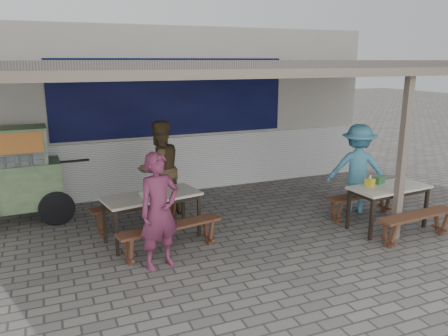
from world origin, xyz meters
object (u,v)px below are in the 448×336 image
(condiment_jar, at_px, (164,186))
(condiment_bowl, at_px, (144,194))
(bench_right_wall, at_px, (362,200))
(patron_right_table, at_px, (357,169))
(bench_right_street, at_px, (417,221))
(bench_left_street, at_px, (170,232))
(table_right, at_px, (389,191))
(patron_street_side, at_px, (159,211))
(tissue_box, at_px, (370,182))
(table_left, at_px, (152,200))
(patron_wall_side, at_px, (160,169))
(vendor_cart, at_px, (14,173))
(bench_left_wall, at_px, (137,208))
(donation_box, at_px, (379,180))

(condiment_jar, height_order, condiment_bowl, condiment_jar)
(bench_right_wall, xyz_separation_m, patron_right_table, (0.11, 0.32, 0.50))
(bench_right_street, relative_size, bench_right_wall, 1.00)
(bench_left_street, height_order, condiment_jar, condiment_jar)
(bench_left_street, relative_size, table_right, 1.15)
(patron_street_side, bearing_deg, tissue_box, -14.78)
(table_right, relative_size, bench_right_wall, 0.95)
(tissue_box, bearing_deg, table_left, 165.55)
(tissue_box, bearing_deg, patron_wall_side, 147.72)
(patron_right_table, height_order, tissue_box, patron_right_table)
(table_left, xyz_separation_m, vendor_cart, (-2.02, 1.62, 0.25))
(condiment_jar, distance_m, condiment_bowl, 0.47)
(table_left, distance_m, bench_right_street, 4.21)
(table_right, bearing_deg, table_left, 160.35)
(patron_street_side, height_order, condiment_bowl, patron_street_side)
(table_right, xyz_separation_m, condiment_bowl, (-3.94, 1.06, 0.10))
(patron_wall_side, height_order, condiment_jar, patron_wall_side)
(bench_left_wall, height_order, patron_right_table, patron_right_table)
(patron_street_side, distance_m, patron_wall_side, 2.10)
(table_left, height_order, bench_right_wall, table_left)
(condiment_jar, bearing_deg, patron_right_table, -6.36)
(bench_left_wall, xyz_separation_m, tissue_box, (3.64, -1.54, 0.47))
(patron_street_side, distance_m, donation_box, 3.90)
(table_left, distance_m, bench_left_wall, 0.72)
(table_left, height_order, table_right, same)
(bench_left_street, relative_size, bench_right_street, 1.09)
(bench_left_wall, relative_size, vendor_cart, 0.76)
(bench_left_street, relative_size, donation_box, 8.58)
(patron_right_table, distance_m, condiment_jar, 3.64)
(bench_left_street, bearing_deg, patron_wall_side, 69.78)
(bench_left_wall, relative_size, patron_wall_side, 0.92)
(table_right, bearing_deg, donation_box, 97.78)
(table_left, height_order, tissue_box, tissue_box)
(patron_street_side, height_order, patron_right_table, patron_right_table)
(patron_wall_side, distance_m, tissue_box, 3.68)
(vendor_cart, bearing_deg, bench_left_street, -48.36)
(vendor_cart, height_order, patron_street_side, vendor_cart)
(patron_wall_side, height_order, donation_box, patron_wall_side)
(patron_wall_side, distance_m, condiment_bowl, 1.18)
(bench_left_wall, bearing_deg, vendor_cart, 142.00)
(bench_left_street, height_order, tissue_box, tissue_box)
(bench_left_street, height_order, patron_wall_side, patron_wall_side)
(patron_street_side, relative_size, tissue_box, 12.94)
(table_left, bearing_deg, donation_box, -22.95)
(vendor_cart, height_order, condiment_jar, vendor_cart)
(table_left, bearing_deg, patron_street_side, -107.65)
(donation_box, xyz_separation_m, condiment_jar, (-3.51, 1.11, -0.01))
(bench_left_wall, height_order, patron_wall_side, patron_wall_side)
(table_right, bearing_deg, vendor_cart, 151.13)
(donation_box, bearing_deg, patron_right_table, 80.98)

